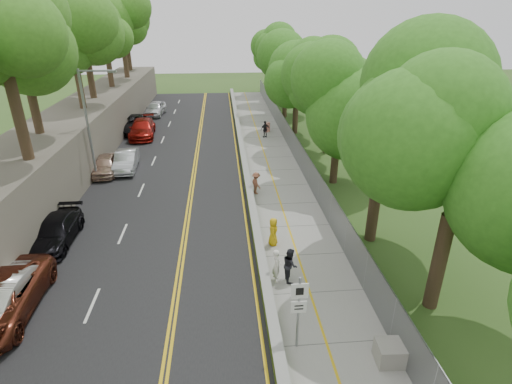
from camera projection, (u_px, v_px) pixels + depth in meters
ground at (261, 296)px, 17.54m from camera, size 140.00×140.00×0.00m
road at (172, 174)px, 30.71m from camera, size 11.20×66.00×0.04m
sidewalk at (274, 170)px, 31.34m from camera, size 4.20×66.00×0.05m
jersey_barrier at (245, 168)px, 31.04m from camera, size 0.42×66.00×0.60m
rock_embankment at (58, 152)px, 29.24m from camera, size 5.00×66.00×4.00m
chainlink_fence at (301, 158)px, 31.10m from camera, size 0.04×66.00×2.00m
trees_embankment at (39, 27)px, 25.77m from camera, size 6.40×66.00×13.00m
trees_fenceside at (337, 78)px, 28.81m from camera, size 7.00×66.00×14.00m
streetlight at (90, 119)px, 27.49m from camera, size 2.52×0.22×8.00m
signpost at (299, 305)px, 14.08m from camera, size 0.62×0.09×3.10m
construction_barrel at (267, 127)px, 41.16m from camera, size 0.58×0.58×0.95m
concrete_block at (393, 353)px, 14.08m from camera, size 1.22×0.94×0.78m
car_2 at (0, 299)px, 16.08m from camera, size 2.82×5.88×1.62m
car_3 at (56, 231)px, 21.26m from camera, size 1.94×4.74×1.37m
car_4 at (105, 165)px, 30.42m from camera, size 2.03×4.24×1.40m
car_5 at (126, 160)px, 31.22m from camera, size 1.82×4.52×1.46m
car_6 at (136, 124)px, 41.14m from camera, size 2.69×5.79×1.61m
car_7 at (142, 128)px, 39.37m from camera, size 2.76×5.86×1.65m
car_8 at (155, 108)px, 47.61m from camera, size 2.35×4.87×1.61m
painter_0 at (273, 232)px, 21.04m from camera, size 0.60×0.82×1.56m
painter_1 at (277, 266)px, 18.15m from camera, size 0.45×0.64×1.65m
painter_2 at (290, 265)px, 18.20m from camera, size 0.67×0.84×1.66m
painter_3 at (256, 183)px, 26.98m from camera, size 0.91×1.14×1.54m
person_far at (265, 129)px, 39.09m from camera, size 1.05×0.73×1.65m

